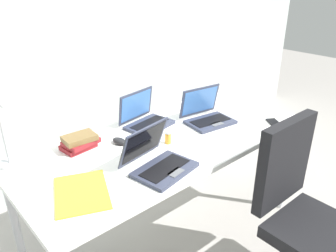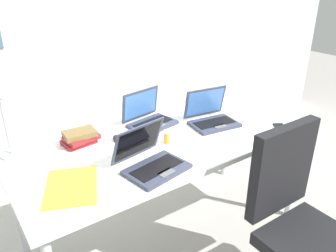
{
  "view_description": "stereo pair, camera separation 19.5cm",
  "coord_description": "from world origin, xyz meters",
  "px_view_note": "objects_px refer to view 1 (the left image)",
  "views": [
    {
      "loc": [
        -1.17,
        -1.32,
        1.64
      ],
      "look_at": [
        0.0,
        0.0,
        0.82
      ],
      "focal_mm": 35.78,
      "sensor_mm": 36.0,
      "label": 1
    },
    {
      "loc": [
        -1.02,
        -1.44,
        1.64
      ],
      "look_at": [
        0.0,
        0.0,
        0.82
      ],
      "focal_mm": 35.78,
      "sensor_mm": 36.0,
      "label": 2
    }
  ],
  "objects_px": {
    "desk_lamp": "(5,132)",
    "computer_mouse": "(119,141)",
    "book_stack": "(80,142)",
    "office_chair": "(304,229)",
    "paper_folder_center": "(82,192)",
    "laptop_mid_desk": "(145,119)",
    "laptop_back_right": "(158,161)",
    "pill_bottle": "(168,137)",
    "cell_phone": "(274,123)",
    "laptop_near_mouse": "(207,115)"
  },
  "relations": [
    {
      "from": "desk_lamp",
      "to": "computer_mouse",
      "type": "height_order",
      "value": "desk_lamp"
    },
    {
      "from": "book_stack",
      "to": "office_chair",
      "type": "relative_size",
      "value": 0.21
    },
    {
      "from": "paper_folder_center",
      "to": "office_chair",
      "type": "xyz_separation_m",
      "value": [
        0.93,
        -0.62,
        -0.35
      ]
    },
    {
      "from": "laptop_mid_desk",
      "to": "computer_mouse",
      "type": "height_order",
      "value": "laptop_mid_desk"
    },
    {
      "from": "office_chair",
      "to": "laptop_back_right",
      "type": "bearing_deg",
      "value": 134.63
    },
    {
      "from": "desk_lamp",
      "to": "pill_bottle",
      "type": "xyz_separation_m",
      "value": [
        0.76,
        -0.32,
        -0.16
      ]
    },
    {
      "from": "desk_lamp",
      "to": "book_stack",
      "type": "bearing_deg",
      "value": -7.44
    },
    {
      "from": "desk_lamp",
      "to": "laptop_mid_desk",
      "type": "relative_size",
      "value": 1.25
    },
    {
      "from": "laptop_back_right",
      "to": "book_stack",
      "type": "relative_size",
      "value": 1.67
    },
    {
      "from": "office_chair",
      "to": "pill_bottle",
      "type": "bearing_deg",
      "value": 114.25
    },
    {
      "from": "pill_bottle",
      "to": "office_chair",
      "type": "relative_size",
      "value": 0.08
    },
    {
      "from": "office_chair",
      "to": "desk_lamp",
      "type": "bearing_deg",
      "value": 136.07
    },
    {
      "from": "cell_phone",
      "to": "book_stack",
      "type": "height_order",
      "value": "book_stack"
    },
    {
      "from": "cell_phone",
      "to": "pill_bottle",
      "type": "distance_m",
      "value": 0.74
    },
    {
      "from": "laptop_mid_desk",
      "to": "paper_folder_center",
      "type": "distance_m",
      "value": 0.77
    },
    {
      "from": "laptop_near_mouse",
      "to": "pill_bottle",
      "type": "distance_m",
      "value": 0.4
    },
    {
      "from": "paper_folder_center",
      "to": "office_chair",
      "type": "height_order",
      "value": "office_chair"
    },
    {
      "from": "book_stack",
      "to": "office_chair",
      "type": "height_order",
      "value": "office_chair"
    },
    {
      "from": "desk_lamp",
      "to": "office_chair",
      "type": "xyz_separation_m",
      "value": [
        1.08,
        -1.04,
        -0.54
      ]
    },
    {
      "from": "office_chair",
      "to": "cell_phone",
      "type": "bearing_deg",
      "value": 51.34
    },
    {
      "from": "laptop_mid_desk",
      "to": "paper_folder_center",
      "type": "bearing_deg",
      "value": -149.92
    },
    {
      "from": "desk_lamp",
      "to": "laptop_mid_desk",
      "type": "xyz_separation_m",
      "value": [
        0.82,
        -0.04,
        -0.15
      ]
    },
    {
      "from": "laptop_near_mouse",
      "to": "paper_folder_center",
      "type": "height_order",
      "value": "laptop_near_mouse"
    },
    {
      "from": "paper_folder_center",
      "to": "office_chair",
      "type": "bearing_deg",
      "value": -33.62
    },
    {
      "from": "cell_phone",
      "to": "pill_bottle",
      "type": "relative_size",
      "value": 1.72
    },
    {
      "from": "laptop_mid_desk",
      "to": "office_chair",
      "type": "relative_size",
      "value": 0.33
    },
    {
      "from": "computer_mouse",
      "to": "paper_folder_center",
      "type": "xyz_separation_m",
      "value": [
        -0.39,
        -0.28,
        -0.01
      ]
    },
    {
      "from": "desk_lamp",
      "to": "computer_mouse",
      "type": "relative_size",
      "value": 4.17
    },
    {
      "from": "laptop_back_right",
      "to": "paper_folder_center",
      "type": "bearing_deg",
      "value": 169.78
    },
    {
      "from": "laptop_near_mouse",
      "to": "desk_lamp",
      "type": "bearing_deg",
      "value": 167.15
    },
    {
      "from": "book_stack",
      "to": "computer_mouse",
      "type": "bearing_deg",
      "value": -26.34
    },
    {
      "from": "laptop_back_right",
      "to": "pill_bottle",
      "type": "height_order",
      "value": "laptop_back_right"
    },
    {
      "from": "book_stack",
      "to": "office_chair",
      "type": "xyz_separation_m",
      "value": [
        0.73,
        -1.0,
        -0.38
      ]
    },
    {
      "from": "laptop_near_mouse",
      "to": "cell_phone",
      "type": "bearing_deg",
      "value": -46.28
    },
    {
      "from": "paper_folder_center",
      "to": "cell_phone",
      "type": "bearing_deg",
      "value": -6.77
    },
    {
      "from": "book_stack",
      "to": "office_chair",
      "type": "distance_m",
      "value": 1.3
    },
    {
      "from": "laptop_back_right",
      "to": "laptop_near_mouse",
      "type": "xyz_separation_m",
      "value": [
        0.61,
        0.23,
        0.0
      ]
    },
    {
      "from": "pill_bottle",
      "to": "laptop_near_mouse",
      "type": "bearing_deg",
      "value": 8.65
    },
    {
      "from": "laptop_near_mouse",
      "to": "pill_bottle",
      "type": "relative_size",
      "value": 4.13
    },
    {
      "from": "cell_phone",
      "to": "pill_bottle",
      "type": "height_order",
      "value": "pill_bottle"
    },
    {
      "from": "laptop_mid_desk",
      "to": "book_stack",
      "type": "height_order",
      "value": "laptop_mid_desk"
    },
    {
      "from": "laptop_mid_desk",
      "to": "office_chair",
      "type": "xyz_separation_m",
      "value": [
        0.27,
        -1.0,
        -0.39
      ]
    },
    {
      "from": "laptop_back_right",
      "to": "computer_mouse",
      "type": "height_order",
      "value": "laptop_back_right"
    },
    {
      "from": "laptop_near_mouse",
      "to": "pill_bottle",
      "type": "bearing_deg",
      "value": -171.35
    },
    {
      "from": "office_chair",
      "to": "laptop_near_mouse",
      "type": "bearing_deg",
      "value": 84.97
    },
    {
      "from": "laptop_back_right",
      "to": "paper_folder_center",
      "type": "height_order",
      "value": "laptop_back_right"
    },
    {
      "from": "desk_lamp",
      "to": "laptop_near_mouse",
      "type": "distance_m",
      "value": 1.19
    },
    {
      "from": "office_chair",
      "to": "computer_mouse",
      "type": "bearing_deg",
      "value": 120.84
    },
    {
      "from": "computer_mouse",
      "to": "laptop_mid_desk",
      "type": "bearing_deg",
      "value": 11.26
    },
    {
      "from": "book_stack",
      "to": "laptop_near_mouse",
      "type": "bearing_deg",
      "value": -15.14
    }
  ]
}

